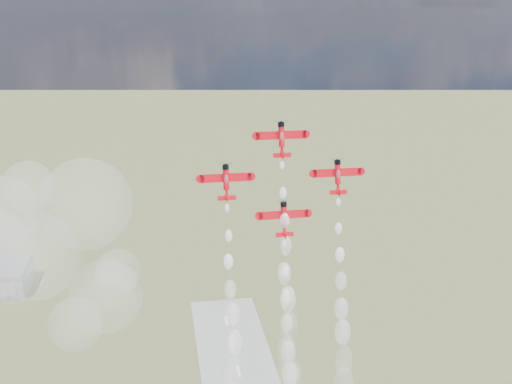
{
  "coord_description": "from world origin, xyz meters",
  "views": [
    {
      "loc": [
        -27.09,
        -112.11,
        138.81
      ],
      "look_at": [
        -6.15,
        11.99,
        99.0
      ],
      "focal_mm": 42.0,
      "sensor_mm": 36.0,
      "label": 1
    }
  ],
  "objects_px": {
    "plane_right": "(338,176)",
    "plane_slot": "(284,218)",
    "plane_lead": "(282,139)",
    "plane_left": "(226,181)"
  },
  "relations": [
    {
      "from": "plane_right",
      "to": "plane_slot",
      "type": "xyz_separation_m",
      "value": [
        -12.6,
        -1.88,
        -8.62
      ]
    },
    {
      "from": "plane_right",
      "to": "plane_slot",
      "type": "height_order",
      "value": "plane_right"
    },
    {
      "from": "plane_lead",
      "to": "plane_right",
      "type": "relative_size",
      "value": 1.0
    },
    {
      "from": "plane_lead",
      "to": "plane_right",
      "type": "height_order",
      "value": "plane_lead"
    },
    {
      "from": "plane_left",
      "to": "plane_right",
      "type": "relative_size",
      "value": 1.0
    },
    {
      "from": "plane_lead",
      "to": "plane_left",
      "type": "height_order",
      "value": "plane_lead"
    },
    {
      "from": "plane_lead",
      "to": "plane_slot",
      "type": "xyz_separation_m",
      "value": [
        0.0,
        -3.77,
        -17.24
      ]
    },
    {
      "from": "plane_lead",
      "to": "plane_right",
      "type": "xyz_separation_m",
      "value": [
        12.6,
        -1.88,
        -8.62
      ]
    },
    {
      "from": "plane_lead",
      "to": "plane_right",
      "type": "bearing_deg",
      "value": -8.5
    },
    {
      "from": "plane_right",
      "to": "plane_slot",
      "type": "relative_size",
      "value": 1.0
    }
  ]
}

